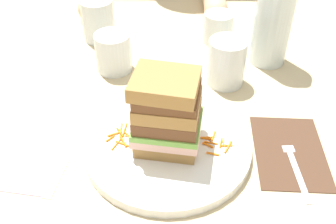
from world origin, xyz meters
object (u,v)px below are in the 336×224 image
Objects in this scene: main_plate at (168,145)px; knife at (67,155)px; empty_tumbler_0 at (98,20)px; napkin_pink at (31,174)px; napkin_dark at (290,152)px; fork at (294,160)px; water_bottle at (276,6)px; sandwich at (167,111)px; empty_tumbler_2 at (218,28)px; juice_glass at (226,64)px; empty_tumbler_1 at (113,52)px.

main_plate is 1.42× the size of knife.
empty_tumbler_0 is 1.01× the size of napkin_pink.
knife is at bearing -177.81° from napkin_dark.
knife is 2.03× the size of napkin_pink.
water_bottle is (0.01, 0.32, 0.13)m from fork.
sandwich is 0.23m from napkin_dark.
sandwich is 0.42m from empty_tumbler_0.
sandwich is 0.23m from fork.
water_bottle is 4.05× the size of empty_tumbler_2.
water_bottle is (0.22, 0.29, 0.12)m from main_plate.
empty_tumbler_0 reaches higher than juice_glass.
empty_tumbler_1 is (-0.33, 0.25, 0.04)m from napkin_dark.
knife is 2.01× the size of empty_tumbler_0.
napkin_dark is 0.38m from knife.
sandwich is 0.24m from napkin_pink.
empty_tumbler_2 is (-0.10, 0.40, 0.03)m from fork.
main_plate is 0.42m from empty_tumbler_0.
empty_tumbler_0 reaches higher than empty_tumbler_1.
water_bottle is 0.58m from napkin_pink.
fork is at bearing -39.61° from empty_tumbler_1.
napkin_dark and napkin_pink have the same top height.
main_plate is at bearing -63.74° from empty_tumbler_1.
fork is at bearing -46.76° from empty_tumbler_0.
napkin_pink is (-0.10, -0.31, -0.04)m from empty_tumbler_1.
empty_tumbler_2 is at bearing 103.71° from fork.
empty_tumbler_0 is 1.36× the size of empty_tumbler_2.
fork is 0.34m from water_bottle.
main_plate is at bearing 172.45° from fork.
main_plate is 0.24m from juice_glass.
knife is at bearing 178.83° from fork.
juice_glass is (-0.09, 0.21, 0.04)m from napkin_dark.
knife is at bearing -89.39° from empty_tumbler_0.
water_bottle is 3.52× the size of empty_tumbler_1.
fork is at bearing -1.17° from knife.
napkin_dark is at bearing -65.80° from juice_glass.
sandwich is 1.38× the size of napkin_pink.
fork is 1.70× the size of juice_glass.
main_plate reaches higher than napkin_dark.
water_bottle is 2.98× the size of empty_tumbler_0.
empty_tumbler_1 is (-0.12, 0.25, 0.03)m from main_plate.
napkin_dark is at bearing -45.25° from empty_tumbler_0.
fork reaches higher than napkin_pink.
empty_tumbler_2 is at bearing 73.25° from main_plate.
empty_tumbler_1 is (-0.24, 0.04, -0.00)m from juice_glass.
empty_tumbler_1 is 0.85× the size of napkin_pink.
empty_tumbler_1 is (0.05, -0.13, -0.01)m from empty_tumbler_0.
water_bottle is at bearing -38.58° from empty_tumbler_2.
empty_tumbler_2 is (0.11, 0.37, -0.05)m from sandwich.
water_bottle reaches higher than main_plate.
napkin_dark is at bearing 93.20° from fork.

